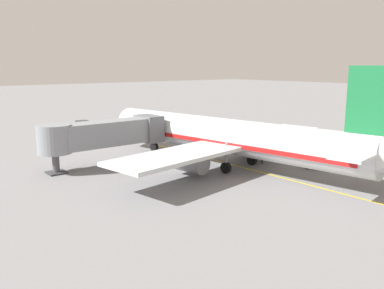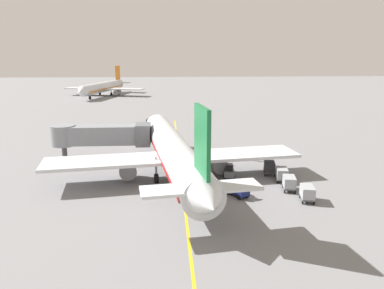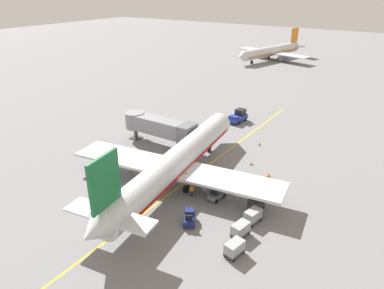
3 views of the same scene
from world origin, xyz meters
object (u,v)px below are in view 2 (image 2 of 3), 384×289
at_px(safety_cone_nose_right, 214,151).
at_px(distant_taxiing_airliner, 103,87).
at_px(parked_airliner, 173,151).
at_px(baggage_cart_front, 269,167).
at_px(baggage_cart_second_in_train, 282,173).
at_px(safety_cone_nose_left, 198,140).
at_px(ground_crew_wing_walker, 250,154).
at_px(baggage_tug_trailing, 237,189).
at_px(pushback_tractor, 150,127).
at_px(baggage_cart_tail_end, 307,192).
at_px(baggage_cart_third_in_train, 289,182).
at_px(baggage_tug_lead, 229,171).
at_px(ground_crew_loader, 205,173).
at_px(jet_bridge, 102,135).
at_px(ground_crew_marshaller, 221,158).

bearing_deg(safety_cone_nose_right, distant_taxiing_airliner, 110.20).
relative_size(parked_airliner, baggage_cart_front, 12.53).
height_order(baggage_cart_front, baggage_cart_second_in_train, same).
bearing_deg(parked_airliner, safety_cone_nose_left, 76.28).
distance_m(ground_crew_wing_walker, distant_taxiing_airliner, 91.18).
bearing_deg(baggage_cart_second_in_train, distant_taxiing_airliner, 110.98).
bearing_deg(baggage_tug_trailing, pushback_tractor, 107.58).
distance_m(baggage_cart_front, baggage_cart_tail_end, 8.86).
height_order(baggage_cart_third_in_train, safety_cone_nose_right, baggage_cart_third_in_train).
xyz_separation_m(baggage_tug_lead, baggage_cart_second_in_train, (5.94, -2.02, 0.24)).
relative_size(parked_airliner, ground_crew_loader, 22.07).
distance_m(parked_airliner, baggage_tug_trailing, 9.67).
relative_size(ground_crew_loader, distant_taxiing_airliner, 0.05).
bearing_deg(jet_bridge, baggage_cart_tail_end, -36.47).
height_order(baggage_cart_second_in_train, ground_crew_loader, ground_crew_loader).
bearing_deg(pushback_tractor, baggage_tug_trailing, -72.42).
bearing_deg(baggage_tug_lead, baggage_cart_front, 6.62).
relative_size(safety_cone_nose_left, distant_taxiing_airliner, 0.02).
height_order(baggage_cart_second_in_train, ground_crew_wing_walker, ground_crew_wing_walker).
relative_size(baggage_cart_tail_end, safety_cone_nose_right, 5.04).
bearing_deg(baggage_cart_second_in_train, parked_airliner, 169.01).
bearing_deg(baggage_cart_second_in_train, safety_cone_nose_right, 115.57).
relative_size(pushback_tractor, baggage_cart_third_in_train, 1.53).
relative_size(pushback_tractor, ground_crew_marshaller, 2.69).
relative_size(baggage_tug_trailing, baggage_cart_second_in_train, 0.93).
relative_size(pushback_tractor, baggage_cart_tail_end, 1.53).
relative_size(jet_bridge, safety_cone_nose_right, 23.41).
height_order(baggage_tug_trailing, safety_cone_nose_left, baggage_tug_trailing).
distance_m(baggage_cart_third_in_train, safety_cone_nose_right, 17.35).
bearing_deg(distant_taxiing_airliner, pushback_tractor, -73.35).
height_order(pushback_tractor, baggage_cart_tail_end, pushback_tractor).
xyz_separation_m(baggage_cart_third_in_train, ground_crew_marshaller, (-6.00, 10.22, 0.00)).
relative_size(baggage_cart_second_in_train, safety_cone_nose_right, 5.04).
height_order(parked_airliner, baggage_cart_second_in_train, parked_airliner).
xyz_separation_m(safety_cone_nose_left, safety_cone_nose_right, (1.90, -7.46, 0.00)).
height_order(pushback_tractor, safety_cone_nose_left, pushback_tractor).
height_order(baggage_tug_trailing, distant_taxiing_airliner, distant_taxiing_airliner).
bearing_deg(safety_cone_nose_right, jet_bridge, -172.93).
height_order(safety_cone_nose_left, distant_taxiing_airliner, distant_taxiing_airliner).
distance_m(parked_airliner, safety_cone_nose_left, 18.93).
bearing_deg(pushback_tractor, safety_cone_nose_right, -56.94).
bearing_deg(ground_crew_wing_walker, ground_crew_marshaller, -157.71).
distance_m(baggage_tug_trailing, baggage_cart_front, 8.64).
bearing_deg(baggage_cart_third_in_train, baggage_tug_lead, 139.21).
distance_m(parked_airliner, ground_crew_marshaller, 8.38).
distance_m(jet_bridge, ground_crew_wing_walker, 21.02).
bearing_deg(baggage_cart_front, ground_crew_loader, -166.50).
height_order(baggage_tug_trailing, baggage_cart_tail_end, baggage_tug_trailing).
relative_size(baggage_cart_tail_end, safety_cone_nose_left, 5.04).
bearing_deg(safety_cone_nose_left, distant_taxiing_airliner, 110.79).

